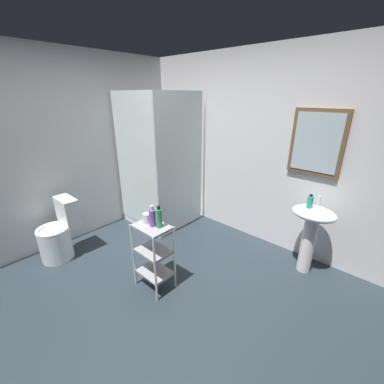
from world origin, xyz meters
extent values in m
cube|color=#263038|center=(0.00, 0.00, -0.01)|extent=(4.20, 4.20, 0.02)
cube|color=silver|center=(0.00, 1.85, 1.25)|extent=(4.20, 0.10, 2.50)
cube|color=brown|center=(0.75, 1.78, 1.46)|extent=(0.56, 0.03, 0.72)
cube|color=silver|center=(0.75, 1.76, 1.46)|extent=(0.48, 0.01, 0.64)
cube|color=silver|center=(-1.85, 0.00, 1.25)|extent=(0.10, 4.20, 2.50)
cube|color=white|center=(-1.31, 1.28, 0.05)|extent=(0.90, 0.90, 0.10)
cube|color=silver|center=(-1.31, 0.83, 1.05)|extent=(0.90, 0.02, 1.90)
cube|color=silver|center=(-0.86, 1.28, 1.05)|extent=(0.02, 0.90, 1.90)
cylinder|color=silver|center=(-0.86, 0.83, 1.05)|extent=(0.04, 0.04, 1.90)
cylinder|color=silver|center=(-1.31, 1.28, 0.10)|extent=(0.08, 0.08, 0.00)
cylinder|color=white|center=(0.93, 1.52, 0.34)|extent=(0.15, 0.15, 0.68)
ellipsoid|color=white|center=(0.93, 1.52, 0.75)|extent=(0.46, 0.37, 0.13)
cylinder|color=silver|center=(0.93, 1.64, 0.86)|extent=(0.03, 0.03, 0.10)
cylinder|color=white|center=(-1.48, -0.35, 0.20)|extent=(0.37, 0.37, 0.40)
torus|color=white|center=(-1.48, -0.35, 0.42)|extent=(0.37, 0.37, 0.04)
cube|color=white|center=(-1.48, -0.13, 0.58)|extent=(0.35, 0.17, 0.36)
cylinder|color=silver|center=(-0.36, 0.04, 0.37)|extent=(0.02, 0.02, 0.74)
cylinder|color=silver|center=(0.00, 0.04, 0.37)|extent=(0.02, 0.02, 0.74)
cylinder|color=silver|center=(-0.36, 0.30, 0.37)|extent=(0.02, 0.02, 0.74)
cylinder|color=silver|center=(0.00, 0.30, 0.37)|extent=(0.02, 0.02, 0.74)
cube|color=#99999E|center=(-0.18, 0.17, 0.18)|extent=(0.36, 0.26, 0.02)
cube|color=#99999E|center=(-0.18, 0.17, 0.45)|extent=(0.36, 0.26, 0.02)
cube|color=#99999E|center=(-0.18, 0.17, 0.73)|extent=(0.36, 0.26, 0.02)
cylinder|color=#2DBC99|center=(0.87, 1.49, 0.87)|extent=(0.06, 0.06, 0.13)
cylinder|color=black|center=(0.87, 1.49, 0.95)|extent=(0.03, 0.03, 0.02)
cylinder|color=#36915C|center=(-0.10, 0.20, 0.84)|extent=(0.06, 0.06, 0.19)
cylinder|color=black|center=(-0.10, 0.20, 0.95)|extent=(0.03, 0.03, 0.03)
cylinder|color=#7F49A2|center=(-0.17, 0.17, 0.83)|extent=(0.07, 0.07, 0.17)
cylinder|color=silver|center=(-0.17, 0.17, 0.94)|extent=(0.04, 0.04, 0.05)
cylinder|color=silver|center=(-0.26, 0.18, 0.79)|extent=(0.08, 0.08, 0.10)
camera|label=1|loc=(1.56, -1.17, 1.95)|focal=23.18mm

